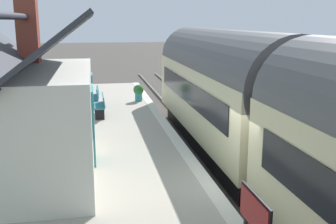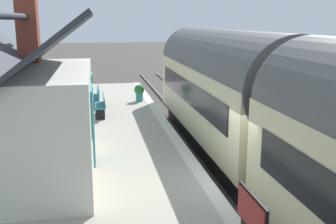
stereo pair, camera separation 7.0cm
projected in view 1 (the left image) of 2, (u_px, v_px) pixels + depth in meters
The scene contains 13 objects.
ground_plane at pixel (251, 210), 9.97m from camera, with size 160.00×160.00×0.00m, color #423D38.
platform at pixel (83, 209), 9.14m from camera, with size 32.00×6.18×0.84m, color #A39B8C.
platform_edge_coping at pixel (207, 182), 9.57m from camera, with size 32.00×0.36×0.02m, color beige.
rail_near at pixel (311, 202), 10.25m from camera, with size 52.00×0.08×0.14m, color gray.
rail_far at pixel (258, 207), 9.99m from camera, with size 52.00×0.08×0.14m, color gray.
station_building at pixel (24, 117), 9.88m from camera, with size 5.83×3.58×5.16m.
bench_near_building at pixel (95, 96), 17.85m from camera, with size 1.41×0.48×0.88m.
bench_by_lamp at pixel (101, 105), 16.06m from camera, with size 1.40×0.44×0.88m.
planter_under_sign at pixel (39, 97), 18.18m from camera, with size 0.53×0.53×0.76m.
planter_bench_left at pixel (139, 92), 19.14m from camera, with size 0.49×0.49×0.80m.
planter_corner_building at pixel (36, 110), 15.95m from camera, with size 0.93×0.32×0.61m.
planter_edge_far at pixel (31, 113), 15.01m from camera, with size 0.46×0.46×0.70m.
station_sign_board at pixel (255, 221), 5.29m from camera, with size 0.96×0.06×1.57m.
Camera 1 is at (-8.63, 3.74, 4.61)m, focal length 42.82 mm.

